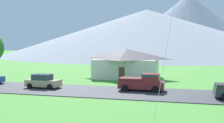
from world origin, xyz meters
TOP-DOWN VIEW (x-y plane):
  - road_strip at (0.00, 30.62)m, footprint 160.00×7.77m
  - mountain_far_east_ridge at (-11.95, 137.33)m, footprint 137.69×137.69m
  - mountain_far_west_ridge at (8.76, 167.71)m, footprint 89.56×89.56m
  - house_left_center at (-2.87, 44.18)m, footprint 10.52×7.44m
  - parked_car_tan_west_end at (-10.61, 31.11)m, footprint 4.22×2.12m
  - pickup_truck_maroon_west_side at (1.54, 32.20)m, footprint 5.21×2.33m

SIDE VIEW (x-z plane):
  - road_strip at x=0.00m, z-range 0.00..0.08m
  - parked_car_tan_west_end at x=-10.61m, z-range 0.03..1.71m
  - pickup_truck_maroon_west_side at x=1.54m, z-range 0.06..2.06m
  - house_left_center at x=-2.87m, z-range 0.08..4.77m
  - mountain_far_east_ridge at x=-11.95m, z-range 0.00..22.44m
  - mountain_far_west_ridge at x=8.76m, z-range 0.00..34.42m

